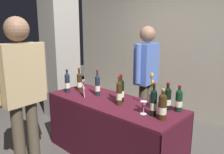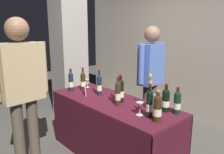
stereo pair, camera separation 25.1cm
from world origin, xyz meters
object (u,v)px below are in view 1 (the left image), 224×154
(tasting_table, at_px, (112,119))
(display_bottle_0, at_px, (179,100))
(vendor_presenter, at_px, (146,72))
(concrete_pillar, at_px, (59,35))
(wine_glass_near_vendor, at_px, (144,105))
(flower_vase, at_px, (153,98))
(wine_glass_mid, at_px, (83,82))
(taster_foreground_right, at_px, (22,85))
(featured_wine_bottle, at_px, (119,93))

(tasting_table, height_order, display_bottle_0, display_bottle_0)
(vendor_presenter, bearing_deg, concrete_pillar, -82.54)
(wine_glass_near_vendor, height_order, flower_vase, flower_vase)
(display_bottle_0, xyz_separation_m, wine_glass_mid, (-1.48, -0.09, -0.03))
(display_bottle_0, height_order, taster_foreground_right, taster_foreground_right)
(tasting_table, distance_m, flower_vase, 0.62)
(tasting_table, relative_size, wine_glass_near_vendor, 12.93)
(tasting_table, height_order, taster_foreground_right, taster_foreground_right)
(featured_wine_bottle, distance_m, flower_vase, 0.39)
(vendor_presenter, bearing_deg, featured_wine_bottle, 8.04)
(wine_glass_near_vendor, distance_m, vendor_presenter, 1.06)
(tasting_table, height_order, wine_glass_near_vendor, wine_glass_near_vendor)
(display_bottle_0, bearing_deg, taster_foreground_right, -134.99)
(featured_wine_bottle, bearing_deg, flower_vase, 29.41)
(featured_wine_bottle, relative_size, wine_glass_mid, 2.74)
(flower_vase, bearing_deg, wine_glass_near_vendor, -81.92)
(display_bottle_0, relative_size, vendor_presenter, 0.17)
(display_bottle_0, height_order, flower_vase, flower_vase)
(featured_wine_bottle, relative_size, taster_foreground_right, 0.19)
(concrete_pillar, bearing_deg, featured_wine_bottle, -14.13)
(wine_glass_mid, height_order, vendor_presenter, vendor_presenter)
(concrete_pillar, xyz_separation_m, vendor_presenter, (1.64, 0.38, -0.52))
(display_bottle_0, height_order, wine_glass_near_vendor, display_bottle_0)
(wine_glass_near_vendor, relative_size, taster_foreground_right, 0.08)
(wine_glass_near_vendor, bearing_deg, vendor_presenter, 123.11)
(tasting_table, distance_m, vendor_presenter, 0.92)
(vendor_presenter, bearing_deg, flower_vase, 34.24)
(concrete_pillar, distance_m, display_bottle_0, 2.53)
(featured_wine_bottle, bearing_deg, wine_glass_near_vendor, -5.97)
(featured_wine_bottle, relative_size, wine_glass_near_vendor, 2.45)
(concrete_pillar, bearing_deg, flower_vase, -7.13)
(wine_glass_near_vendor, height_order, vendor_presenter, vendor_presenter)
(tasting_table, bearing_deg, vendor_presenter, 93.09)
(featured_wine_bottle, xyz_separation_m, wine_glass_mid, (-0.88, 0.19, -0.06))
(vendor_presenter, bearing_deg, wine_glass_near_vendor, 27.59)
(wine_glass_mid, xyz_separation_m, vendor_presenter, (0.68, 0.65, 0.15))
(display_bottle_0, bearing_deg, flower_vase, -160.48)
(tasting_table, xyz_separation_m, vendor_presenter, (-0.04, 0.79, 0.47))
(tasting_table, height_order, vendor_presenter, vendor_presenter)
(wine_glass_near_vendor, xyz_separation_m, flower_vase, (-0.03, 0.23, 0.01))
(flower_vase, bearing_deg, display_bottle_0, 19.52)
(display_bottle_0, distance_m, vendor_presenter, 0.98)
(tasting_table, height_order, wine_glass_mid, wine_glass_mid)
(concrete_pillar, distance_m, featured_wine_bottle, 2.00)
(wine_glass_mid, bearing_deg, vendor_presenter, 43.75)
(display_bottle_0, xyz_separation_m, flower_vase, (-0.26, -0.09, -0.01))
(concrete_pillar, bearing_deg, taster_foreground_right, -46.24)
(wine_glass_near_vendor, bearing_deg, featured_wine_bottle, 174.03)
(featured_wine_bottle, relative_size, vendor_presenter, 0.20)
(tasting_table, relative_size, featured_wine_bottle, 5.27)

